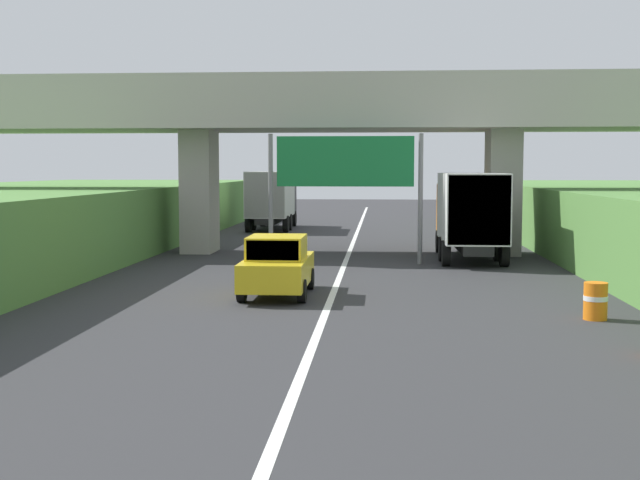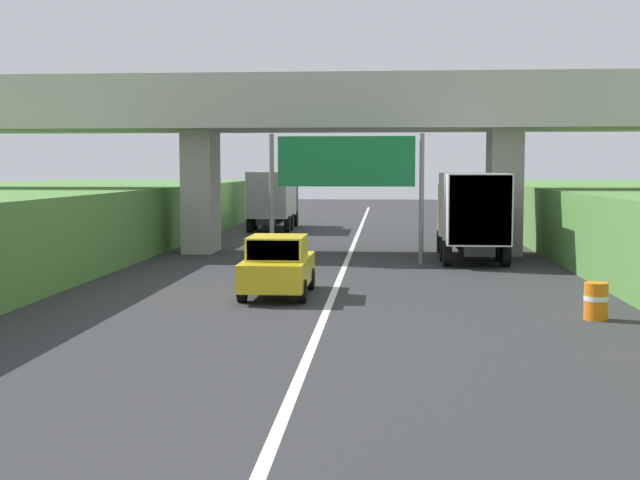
{
  "view_description": "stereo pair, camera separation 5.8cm",
  "coord_description": "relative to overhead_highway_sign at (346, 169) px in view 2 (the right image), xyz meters",
  "views": [
    {
      "loc": [
        1.4,
        1.72,
        3.62
      ],
      "look_at": [
        0.0,
        20.6,
        2.0
      ],
      "focal_mm": 47.02,
      "sensor_mm": 36.0,
      "label": 1
    },
    {
      "loc": [
        1.45,
        1.72,
        3.62
      ],
      "look_at": [
        0.0,
        20.6,
        2.0
      ],
      "focal_mm": 47.02,
      "sensor_mm": 36.0,
      "label": 2
    }
  ],
  "objects": [
    {
      "name": "lane_centre_stripe",
      "position": [
        0.0,
        -3.56,
        -3.6
      ],
      "size": [
        0.2,
        99.92,
        0.01
      ],
      "primitive_type": "cube",
      "color": "white",
      "rests_on": "ground"
    },
    {
      "name": "overpass_bridge",
      "position": [
        0.0,
        3.93,
        1.97
      ],
      "size": [
        40.0,
        4.8,
        7.44
      ],
      "color": "#ADA89E",
      "rests_on": "ground"
    },
    {
      "name": "overhead_highway_sign",
      "position": [
        0.0,
        0.0,
        0.0
      ],
      "size": [
        5.88,
        0.18,
        4.94
      ],
      "color": "slate",
      "rests_on": "ground"
    },
    {
      "name": "truck_orange",
      "position": [
        4.86,
        1.64,
        -1.67
      ],
      "size": [
        2.44,
        7.3,
        3.44
      ],
      "color": "black",
      "rests_on": "ground"
    },
    {
      "name": "truck_black",
      "position": [
        -5.09,
        17.46,
        -1.67
      ],
      "size": [
        2.44,
        7.3,
        3.44
      ],
      "color": "black",
      "rests_on": "ground"
    },
    {
      "name": "car_yellow",
      "position": [
        -1.56,
        -8.3,
        -2.74
      ],
      "size": [
        1.86,
        4.1,
        1.72
      ],
      "color": "gold",
      "rests_on": "ground"
    },
    {
      "name": "construction_barrel_4",
      "position": [
        6.52,
        -11.51,
        -3.14
      ],
      "size": [
        0.57,
        0.57,
        0.9
      ],
      "color": "orange",
      "rests_on": "ground"
    }
  ]
}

